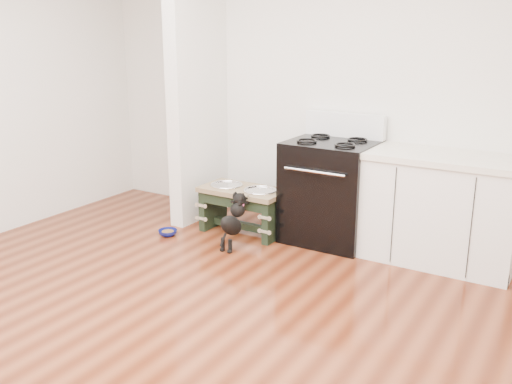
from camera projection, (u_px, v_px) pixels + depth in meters
name	position (u px, v px, depth m)	size (l,w,h in m)	color
ground	(152.00, 335.00, 3.63)	(5.00, 5.00, 0.00)	#4B1D0D
room_shell	(137.00, 77.00, 3.19)	(5.00, 5.00, 5.00)	silver
partition_wall	(198.00, 85.00, 5.57)	(0.15, 0.80, 2.70)	silver
oven_range	(331.00, 190.00, 5.14)	(0.76, 0.69, 1.14)	black
cabinet_run	(441.00, 209.00, 4.67)	(1.24, 0.64, 0.91)	white
dog_feeder	(243.00, 201.00, 5.37)	(0.80, 0.43, 0.46)	black
puppy	(234.00, 219.00, 5.01)	(0.14, 0.41, 0.49)	black
floor_bowl	(168.00, 233.00, 5.37)	(0.22, 0.22, 0.06)	navy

